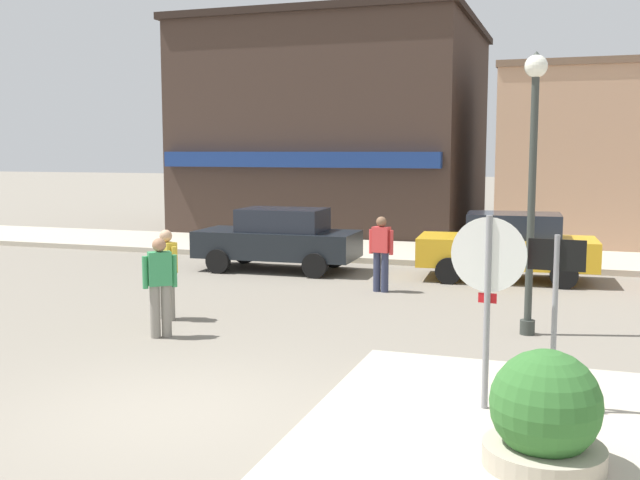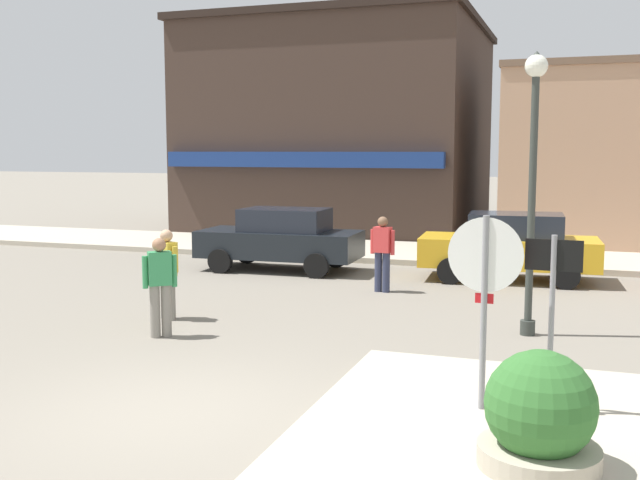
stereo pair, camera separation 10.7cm
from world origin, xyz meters
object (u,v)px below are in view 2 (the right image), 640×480
pedestrian_crossing_far (160,284)px  pedestrian_kerb_side (382,251)px  lamp_post (533,153)px  pedestrian_crossing_near (167,271)px  planter (540,423)px  parked_car_nearest (281,238)px  one_way_sign (552,306)px  stop_sign (485,287)px  parked_car_second (510,246)px

pedestrian_crossing_far → pedestrian_kerb_side: bearing=64.1°
lamp_post → pedestrian_kerb_side: size_ratio=2.82×
lamp_post → pedestrian_crossing_near: (-6.14, -0.93, -2.09)m
planter → pedestrian_kerb_side: 9.24m
parked_car_nearest → pedestrian_kerb_side: (3.12, -1.96, 0.06)m
one_way_sign → stop_sign: bearing=-169.7°
pedestrian_kerb_side → stop_sign: bearing=-67.3°
parked_car_nearest → stop_sign: bearing=-56.1°
one_way_sign → parked_car_nearest: 11.22m
one_way_sign → pedestrian_crossing_far: 6.41m
stop_sign → pedestrian_crossing_near: stop_sign is taller
one_way_sign → planter: 1.71m
pedestrian_kerb_side → pedestrian_crossing_far: bearing=-115.9°
pedestrian_crossing_near → pedestrian_crossing_far: (0.55, -1.16, 0.00)m
lamp_post → pedestrian_crossing_far: bearing=-159.5°
stop_sign → pedestrian_kerb_side: 7.71m
pedestrian_crossing_near → pedestrian_kerb_side: same height
pedestrian_crossing_far → one_way_sign: bearing=-18.4°
one_way_sign → pedestrian_crossing_near: bearing=154.4°
parked_car_second → pedestrian_kerb_side: 3.38m
stop_sign → lamp_post: size_ratio=0.51×
lamp_post → stop_sign: bearing=-92.9°
lamp_post → parked_car_nearest: (-6.30, 4.81, -2.15)m
planter → stop_sign: bearing=116.0°
planter → lamp_post: bearing=94.7°
stop_sign → parked_car_nearest: 10.93m
lamp_post → pedestrian_kerb_side: (-3.18, 2.86, -2.09)m
pedestrian_crossing_far → pedestrian_kerb_side: size_ratio=1.00×
one_way_sign → parked_car_nearest: (-6.79, 8.92, -0.52)m
parked_car_nearest → pedestrian_crossing_near: (0.17, -5.74, 0.06)m
pedestrian_crossing_near → pedestrian_kerb_side: 4.80m
stop_sign → planter: (0.68, -1.40, -0.96)m
stop_sign → pedestrian_crossing_far: (-5.36, 2.15, -0.65)m
pedestrian_crossing_far → pedestrian_kerb_side: same height
one_way_sign → pedestrian_crossing_near: 7.36m
planter → parked_car_second: 10.90m
pedestrian_crossing_far → parked_car_nearest: bearing=96.0°
planter → parked_car_second: size_ratio=0.30×
pedestrian_kerb_side → parked_car_second: bearing=44.0°
planter → pedestrian_kerb_side: size_ratio=0.76×
one_way_sign → parked_car_second: 9.40m
parked_car_nearest → pedestrian_kerb_side: bearing=-32.1°
lamp_post → parked_car_nearest: 8.22m
planter → parked_car_second: (-1.22, 10.83, 0.25)m
stop_sign → parked_car_second: stop_sign is taller
parked_car_second → pedestrian_crossing_near: (-5.38, -6.13, 0.06)m
parked_car_second → pedestrian_crossing_near: size_ratio=2.55×
pedestrian_crossing_near → parked_car_second: bearing=48.7°
planter → one_way_sign: bearing=89.1°
pedestrian_crossing_near → pedestrian_crossing_far: size_ratio=1.00×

